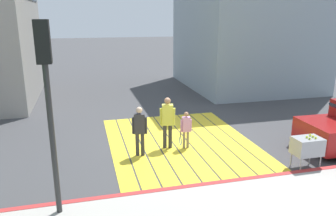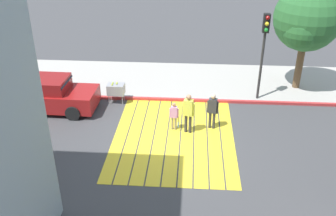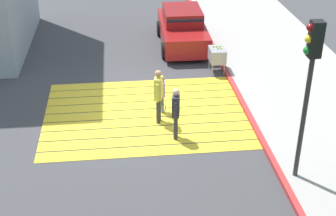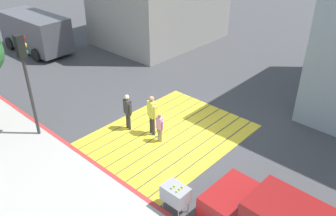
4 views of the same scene
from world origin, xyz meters
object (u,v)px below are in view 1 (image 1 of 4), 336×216
traffic_light_corner (47,82)px  tennis_ball_cart (307,146)px  pedestrian_child_with_racket (186,128)px  pedestrian_adult_lead (167,119)px  pedestrian_adult_trailing (140,128)px

traffic_light_corner → tennis_ball_cart: bearing=-84.3°
traffic_light_corner → pedestrian_child_with_racket: (3.02, -3.89, -2.32)m
pedestrian_adult_lead → tennis_ball_cart: bearing=-125.8°
pedestrian_adult_trailing → tennis_ball_cart: bearing=-115.2°
tennis_ball_cart → pedestrian_child_with_racket: (2.35, 2.91, 0.02)m
pedestrian_adult_lead → pedestrian_adult_trailing: bearing=112.0°
traffic_light_corner → tennis_ball_cart: traffic_light_corner is taller
traffic_light_corner → pedestrian_adult_lead: size_ratio=2.43×
traffic_light_corner → pedestrian_adult_lead: traffic_light_corner is taller
traffic_light_corner → pedestrian_child_with_racket: size_ratio=3.33×
tennis_ball_cart → pedestrian_adult_lead: 4.32m
tennis_ball_cart → traffic_light_corner: bearing=95.7°
pedestrian_adult_trailing → pedestrian_child_with_racket: 1.62m
tennis_ball_cart → pedestrian_child_with_racket: 3.74m
pedestrian_child_with_racket → pedestrian_adult_lead: bearing=73.3°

